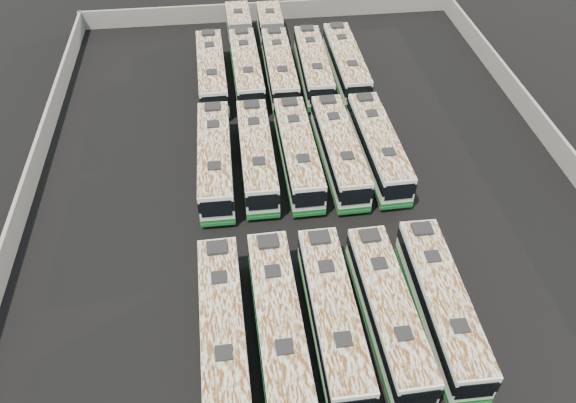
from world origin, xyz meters
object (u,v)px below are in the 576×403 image
at_px(bus_midfront_far_left, 223,328).
at_px(bus_back_right, 313,66).
at_px(bus_midback_far_right, 378,146).
at_px(bus_back_far_right, 346,63).
at_px(bus_midfront_right, 388,311).
at_px(bus_back_left, 244,53).
at_px(bus_midfront_center, 333,316).
at_px(bus_midback_far_left, 215,159).
at_px(bus_back_far_left, 212,72).
at_px(bus_back_center, 276,53).
at_px(bus_midfront_left, 278,322).
at_px(bus_midback_center, 298,152).
at_px(bus_midback_left, 257,155).
at_px(bus_midfront_far_right, 441,304).
at_px(bus_midback_right, 339,150).

xyz_separation_m(bus_midfront_far_left, bus_back_right, (10.30, 30.55, -0.01)).
bearing_deg(bus_midback_far_right, bus_back_far_right, 88.80).
xyz_separation_m(bus_midfront_right, bus_back_far_right, (3.36, 30.63, 0.05)).
relative_size(bus_back_left, bus_back_far_right, 1.55).
xyz_separation_m(bus_midfront_center, bus_midback_far_left, (-6.88, 16.45, 0.03)).
relative_size(bus_midfront_right, bus_back_left, 0.63).
height_order(bus_back_far_left, bus_back_right, bus_back_far_left).
height_order(bus_midfront_far_left, bus_back_center, bus_midfront_far_left).
relative_size(bus_midback_far_left, bus_back_right, 1.02).
bearing_deg(bus_midback_far_left, bus_midfront_left, -77.74).
distance_m(bus_midfront_center, bus_back_far_right, 31.33).
bearing_deg(bus_midback_center, bus_back_far_right, 63.23).
bearing_deg(bus_midback_center, bus_midback_far_left, -179.80).
bearing_deg(bus_midback_left, bus_midfront_far_right, -57.72).
relative_size(bus_back_far_left, bus_back_right, 1.02).
xyz_separation_m(bus_midback_far_left, bus_back_left, (3.46, 17.51, -0.03)).
bearing_deg(bus_midfront_left, bus_midfront_far_left, 178.71).
xyz_separation_m(bus_midback_left, bus_back_right, (6.90, 13.84, 0.00)).
bearing_deg(bus_back_right, bus_midfront_right, -88.55).
distance_m(bus_midback_far_left, bus_midback_center, 6.91).
xyz_separation_m(bus_midback_right, bus_back_left, (-6.93, 17.51, -0.01)).
relative_size(bus_midfront_center, bus_midback_far_right, 1.00).
distance_m(bus_midback_center, bus_back_center, 17.15).
height_order(bus_midback_far_left, bus_midback_far_right, bus_midback_far_left).
relative_size(bus_midfront_far_left, bus_midback_right, 0.99).
bearing_deg(bus_back_far_left, bus_midfront_right, -72.48).
bearing_deg(bus_back_far_right, bus_midfront_right, -96.27).
bearing_deg(bus_back_right, bus_midfront_far_left, -107.25).
relative_size(bus_midback_center, bus_back_center, 0.65).
bearing_deg(bus_back_far_right, bus_midback_far_right, -89.91).
bearing_deg(bus_back_far_left, bus_midfront_center, -78.55).
height_order(bus_midback_center, bus_midback_right, bus_midback_right).
height_order(bus_midback_right, bus_back_right, bus_midback_right).
bearing_deg(bus_midfront_far_right, bus_midback_left, 122.89).
bearing_deg(bus_back_far_left, bus_midfront_far_right, -66.73).
xyz_separation_m(bus_midfront_center, bus_midback_left, (-3.43, 16.64, -0.02)).
bearing_deg(bus_midfront_right, bus_back_far_right, 82.27).
bearing_deg(bus_back_far_right, bus_midfront_far_left, -114.11).
distance_m(bus_midfront_right, bus_back_far_left, 32.30).
distance_m(bus_midfront_far_left, bus_midfront_center, 6.83).
bearing_deg(bus_back_left, bus_midback_far_right, -60.39).
bearing_deg(bus_midback_far_left, bus_midfront_far_right, -49.25).
distance_m(bus_back_left, bus_back_far_right, 10.84).
bearing_deg(bus_back_right, bus_back_center, 138.52).
xyz_separation_m(bus_back_left, bus_back_far_right, (10.30, -3.39, 0.02)).
xyz_separation_m(bus_midfront_center, bus_midback_far_right, (6.90, 16.55, -0.01)).
xyz_separation_m(bus_midfront_far_right, bus_midback_far_left, (-13.89, 16.39, 0.05)).
bearing_deg(bus_back_left, bus_back_far_right, -19.26).
height_order(bus_midfront_far_left, bus_back_far_left, bus_back_far_left).
relative_size(bus_midback_far_right, bus_back_far_right, 0.99).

